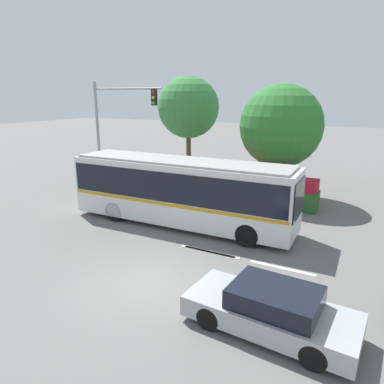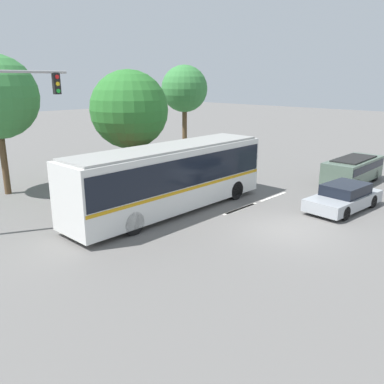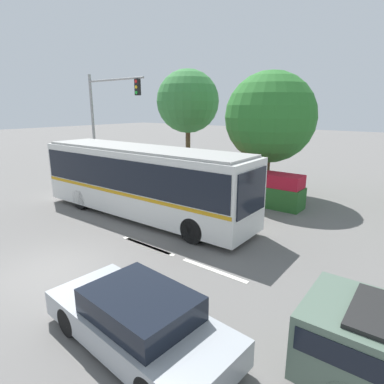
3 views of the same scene
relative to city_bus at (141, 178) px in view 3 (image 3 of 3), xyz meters
name	(u,v)px [view 3 (image 3 of 3)]	position (x,y,z in m)	size (l,w,h in m)	color
ground_plane	(53,272)	(1.71, -5.40, -1.82)	(140.00, 140.00, 0.00)	slate
city_bus	(141,178)	(0.00, 0.00, 0.00)	(11.11, 2.71, 3.20)	silver
sedan_foreground	(139,320)	(6.14, -5.90, -1.21)	(4.61, 2.16, 1.28)	#9EA3A8
traffic_light_pole	(104,113)	(-6.89, 3.37, 2.70)	(5.08, 0.24, 6.95)	gray
flowering_hedge	(236,184)	(1.89, 5.17, -0.98)	(7.39, 1.22, 1.71)	#286028
street_tree_left	(188,102)	(-4.37, 8.79, 3.46)	(4.44, 4.44, 7.52)	brown
street_tree_centre	(270,117)	(2.88, 6.90, 2.55)	(4.89, 4.89, 6.82)	brown
lane_stripe_near	(146,245)	(2.52, -2.24, -1.82)	(2.40, 0.16, 0.01)	silver
lane_stripe_mid	(214,270)	(5.55, -2.25, -1.82)	(2.40, 0.16, 0.01)	silver
lane_stripe_far	(149,247)	(2.70, -2.25, -1.82)	(2.40, 0.16, 0.01)	silver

